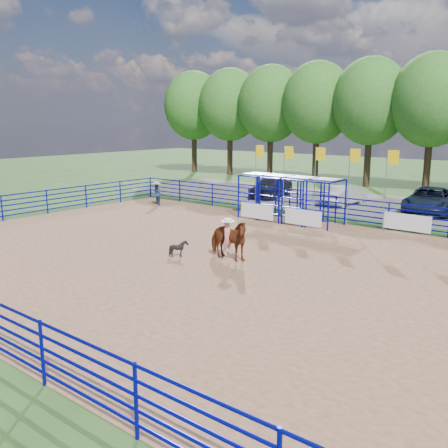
% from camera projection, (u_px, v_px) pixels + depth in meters
% --- Properties ---
extents(ground, '(120.00, 120.00, 0.00)m').
position_uv_depth(ground, '(224.00, 262.00, 20.34)').
color(ground, '#385F26').
rests_on(ground, ground).
extents(arena_dirt, '(30.00, 20.00, 0.02)m').
position_uv_depth(arena_dirt, '(224.00, 261.00, 20.34)').
color(arena_dirt, '#9B6D4D').
rests_on(arena_dirt, ground).
extents(gravel_strip, '(40.00, 10.00, 0.01)m').
position_uv_depth(gravel_strip, '(383.00, 206.00, 33.33)').
color(gravel_strip, slate).
rests_on(gravel_strip, ground).
extents(horse_and_rider, '(2.06, 0.96, 2.43)m').
position_uv_depth(horse_and_rider, '(228.00, 238.00, 20.35)').
color(horse_and_rider, brown).
rests_on(horse_and_rider, arena_dirt).
extents(calf, '(0.73, 0.67, 0.72)m').
position_uv_depth(calf, '(179.00, 249.00, 20.89)').
color(calf, black).
rests_on(calf, arena_dirt).
extents(spectator_cowboy, '(0.86, 0.75, 1.54)m').
position_uv_depth(spectator_cowboy, '(157.00, 194.00, 33.57)').
color(spectator_cowboy, navy).
rests_on(spectator_cowboy, arena_dirt).
extents(car_a, '(2.65, 4.95, 1.60)m').
position_uv_depth(car_a, '(271.00, 186.00, 37.25)').
color(car_a, black).
rests_on(car_a, gravel_strip).
extents(car_b, '(1.67, 4.24, 1.38)m').
position_uv_depth(car_b, '(344.00, 195.00, 33.83)').
color(car_b, '#989BA1').
rests_on(car_b, gravel_strip).
extents(car_c, '(3.33, 5.92, 1.56)m').
position_uv_depth(car_c, '(429.00, 200.00, 30.87)').
color(car_c, '#141B34').
rests_on(car_c, gravel_strip).
extents(perimeter_fence, '(30.10, 20.10, 1.50)m').
position_uv_depth(perimeter_fence, '(224.00, 244.00, 20.18)').
color(perimeter_fence, '#07099F').
rests_on(perimeter_fence, ground).
extents(chute_assembly, '(19.32, 2.41, 4.20)m').
position_uv_depth(chute_assembly, '(296.00, 200.00, 28.00)').
color(chute_assembly, '#07099F').
rests_on(chute_assembly, ground).
extents(treeline, '(56.40, 6.40, 11.24)m').
position_uv_depth(treeline, '(433.00, 95.00, 38.67)').
color(treeline, '#3F2B19').
rests_on(treeline, ground).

